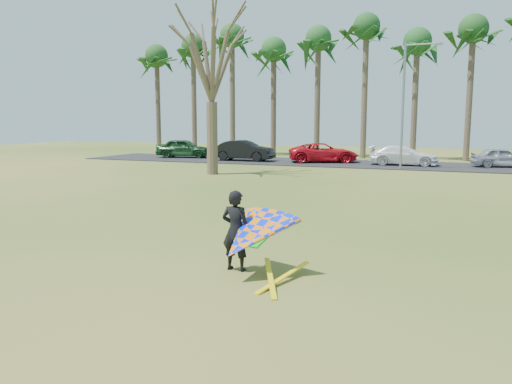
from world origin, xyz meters
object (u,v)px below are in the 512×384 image
at_px(car_2, 323,153).
at_px(car_3, 404,155).
at_px(bare_tree_left, 211,54).
at_px(car_4, 502,157).
at_px(car_0, 184,148).
at_px(kite_flyer, 249,235).
at_px(car_1, 244,151).
at_px(streetlight, 406,99).

bearing_deg(car_2, car_3, -116.52).
relative_size(bare_tree_left, car_4, 2.55).
relative_size(bare_tree_left, car_0, 2.11).
height_order(bare_tree_left, car_3, bare_tree_left).
xyz_separation_m(car_0, kite_flyer, (17.40, -27.45, 0.01)).
bearing_deg(kite_flyer, car_3, 89.12).
bearing_deg(car_2, bare_tree_left, 134.78).
bearing_deg(car_4, bare_tree_left, 110.81).
height_order(car_0, car_1, car_0).
height_order(car_1, kite_flyer, kite_flyer).
height_order(car_3, car_4, car_3).
relative_size(streetlight, car_4, 2.11).
relative_size(car_1, car_4, 1.25).
bearing_deg(car_1, car_4, -86.09).
relative_size(car_0, car_3, 0.98).
relative_size(streetlight, kite_flyer, 3.35).
distance_m(bare_tree_left, kite_flyer, 20.47).
relative_size(streetlight, car_1, 1.69).
distance_m(bare_tree_left, car_1, 11.18).
distance_m(car_3, car_4, 6.29).
distance_m(bare_tree_left, car_3, 15.21).
xyz_separation_m(car_0, car_4, (24.03, 0.33, -0.14)).
bearing_deg(kite_flyer, car_4, 76.58).
height_order(car_2, kite_flyer, kite_flyer).
relative_size(car_2, car_3, 1.10).
distance_m(streetlight, car_4, 7.96).
relative_size(car_0, car_2, 0.90).
height_order(streetlight, car_4, streetlight).
height_order(car_3, kite_flyer, kite_flyer).
height_order(car_0, car_4, car_0).
bearing_deg(bare_tree_left, car_0, 127.34).
relative_size(car_3, kite_flyer, 1.95).
bearing_deg(bare_tree_left, kite_flyer, -60.93).
distance_m(car_0, car_3, 17.83).
relative_size(car_2, car_4, 1.35).
relative_size(car_0, kite_flyer, 1.92).
bearing_deg(car_1, kite_flyer, -157.36).
distance_m(bare_tree_left, car_2, 12.51).
height_order(car_0, kite_flyer, kite_flyer).
bearing_deg(bare_tree_left, streetlight, 34.57).
relative_size(streetlight, car_3, 1.71).
relative_size(bare_tree_left, car_3, 2.08).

